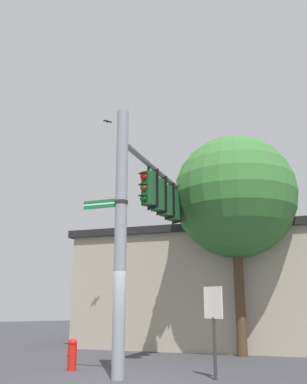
{
  "coord_description": "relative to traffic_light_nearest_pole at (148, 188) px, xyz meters",
  "views": [
    {
      "loc": [
        -9.1,
        5.85,
        1.66
      ],
      "look_at": [
        1.31,
        -2.04,
        5.14
      ],
      "focal_mm": 40.18,
      "sensor_mm": 36.0,
      "label": 1
    }
  ],
  "objects": [
    {
      "name": "ground_plane",
      "position": [
        -1.07,
        1.65,
        -5.15
      ],
      "size": [
        80.0,
        80.0,
        0.0
      ],
      "primitive_type": "plane",
      "color": "#38383D"
    },
    {
      "name": "signal_pole",
      "position": [
        -1.07,
        1.65,
        -1.74
      ],
      "size": [
        0.31,
        0.31,
        6.82
      ],
      "primitive_type": "cylinder",
      "color": "gray",
      "rests_on": "ground"
    },
    {
      "name": "mast_arm",
      "position": [
        0.3,
        -0.49,
        0.79
      ],
      "size": [
        2.9,
        4.38,
        0.19
      ],
      "primitive_type": "cylinder",
      "rotation": [
        0.0,
        1.57,
        5.28
      ],
      "color": "gray"
    },
    {
      "name": "traffic_light_nearest_pole",
      "position": [
        0.0,
        0.0,
        0.0
      ],
      "size": [
        0.54,
        0.49,
        1.31
      ],
      "color": "black"
    },
    {
      "name": "traffic_light_mid_inner",
      "position": [
        0.45,
        -0.7,
        0.0
      ],
      "size": [
        0.54,
        0.49,
        1.31
      ],
      "color": "black"
    },
    {
      "name": "traffic_light_mid_outer",
      "position": [
        0.9,
        -1.4,
        0.0
      ],
      "size": [
        0.54,
        0.49,
        1.31
      ],
      "color": "black"
    },
    {
      "name": "traffic_light_arm_end",
      "position": [
        1.34,
        -2.09,
        0.0
      ],
      "size": [
        0.54,
        0.49,
        1.31
      ],
      "color": "black"
    },
    {
      "name": "street_name_sign",
      "position": [
        -0.86,
        1.78,
        -0.89
      ],
      "size": [
        1.1,
        0.78,
        0.22
      ],
      "color": "#147238"
    },
    {
      "name": "bird_flying",
      "position": [
        2.38,
        0.09,
        3.04
      ],
      "size": [
        0.21,
        0.33,
        0.09
      ],
      "color": "black"
    },
    {
      "name": "storefront_building",
      "position": [
        4.52,
        -6.87,
        -2.74
      ],
      "size": [
        13.11,
        12.63,
        4.79
      ],
      "color": "#A89E89",
      "rests_on": "ground"
    },
    {
      "name": "tree_by_storefront",
      "position": [
        0.44,
        -4.38,
        0.49
      ],
      "size": [
        4.59,
        4.59,
        7.95
      ],
      "color": "#4C3823",
      "rests_on": "ground"
    },
    {
      "name": "fire_hydrant",
      "position": [
        0.92,
        1.83,
        -4.73
      ],
      "size": [
        0.35,
        0.24,
        0.82
      ],
      "color": "red",
      "rests_on": "ground"
    },
    {
      "name": "historical_marker",
      "position": [
        -2.46,
        -0.17,
        -3.75
      ],
      "size": [
        0.6,
        0.08,
        2.13
      ],
      "color": "#333333",
      "rests_on": "ground"
    }
  ]
}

